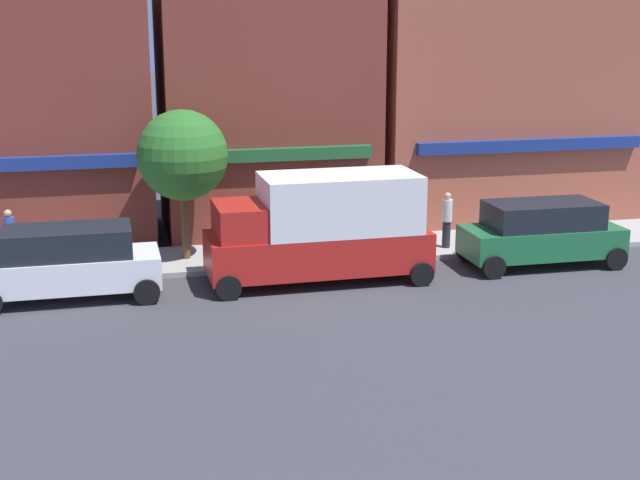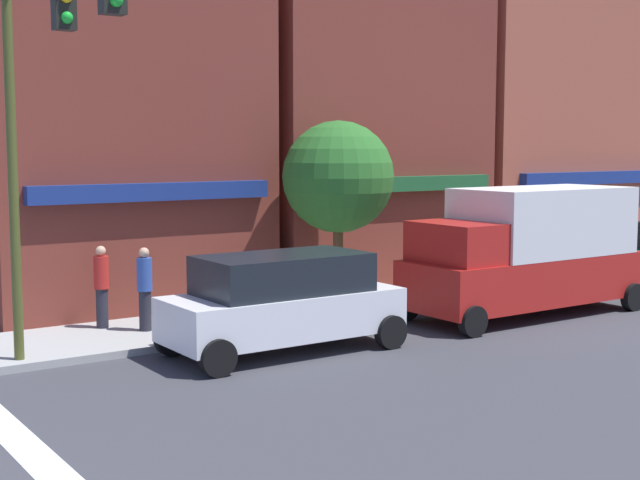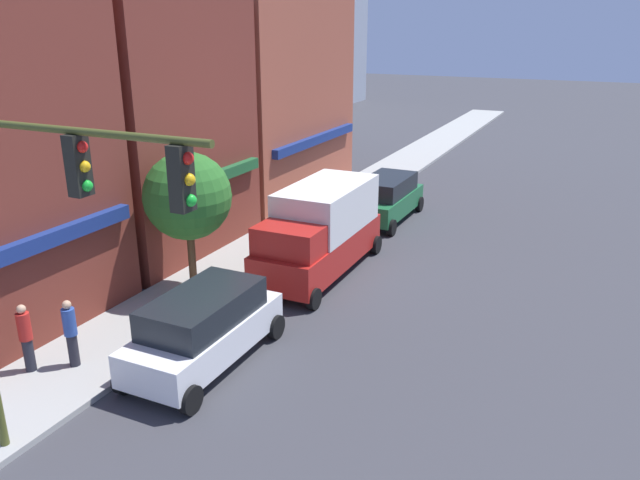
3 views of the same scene
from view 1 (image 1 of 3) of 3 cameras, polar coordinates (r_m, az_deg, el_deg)
name	(u,v)px [view 1 (image 1 of 3)]	position (r m, az deg, el deg)	size (l,w,h in m)	color
storefront_row	(307,51)	(31.03, -0.83, 11.99)	(24.25, 5.30, 13.28)	maroon
suv_white	(69,261)	(24.28, -15.80, -1.33)	(4.70, 2.12, 1.94)	white
box_truck_red	(321,226)	(24.79, 0.06, 0.87)	(6.21, 2.42, 3.04)	#B21E19
suv_green	(542,232)	(27.30, 14.01, 0.49)	(4.72, 2.12, 1.94)	#1E6638
pedestrian_blue_shirt	(10,238)	(27.08, -19.23, 0.09)	(0.32, 0.32, 1.77)	#23232D
pedestrian_white_shirt	(447,219)	(28.29, 8.12, 1.34)	(0.32, 0.32, 1.77)	#23232D
street_tree	(182,156)	(26.63, -8.79, 5.36)	(2.69, 2.69, 4.49)	brown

